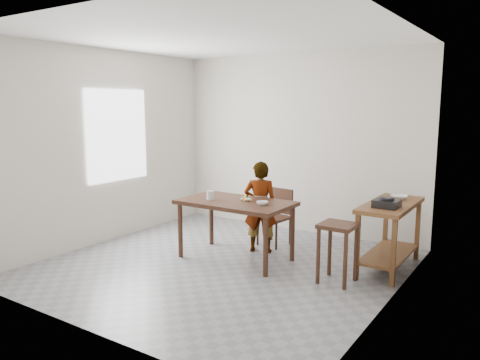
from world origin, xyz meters
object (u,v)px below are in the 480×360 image
Objects in this scene: stool at (337,253)px; dining_table at (236,230)px; dining_chair at (274,217)px; prep_counter at (389,236)px; child at (260,207)px.

dining_table is at bearing 178.07° from stool.
stool is at bearing -26.06° from dining_chair.
dining_table is at bearing -90.12° from dining_chair.
dining_table is 1.17× the size of prep_counter.
stool is (1.27, -0.48, -0.27)m from child.
child is 1.83× the size of stool.
dining_chair is (0.01, 0.36, -0.22)m from child.
prep_counter is at bearing 22.15° from dining_table.
dining_table is 0.50m from child.
child is 1.56× the size of dining_chair.
dining_chair is (-1.61, 0.09, -0.01)m from prep_counter.
dining_table is 1.16× the size of child.
dining_chair is (0.11, 0.79, 0.01)m from dining_table.
dining_chair is at bearing 146.34° from stool.
dining_chair is at bearing 176.64° from prep_counter.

